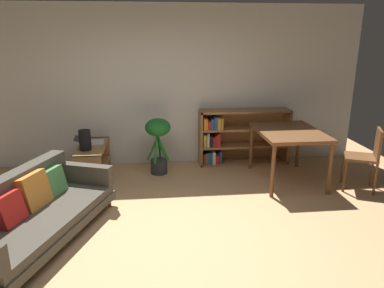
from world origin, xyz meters
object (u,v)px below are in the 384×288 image
object	(u,v)px
dining_table	(289,136)
dining_chair_near	(367,155)
media_console	(93,164)
desk_speaker	(85,140)
fabric_couch	(30,212)
potted_floor_plant	(158,138)
bookshelf	(237,137)
open_laptop	(91,141)

from	to	relation	value
dining_table	dining_chair_near	world-z (taller)	dining_chair_near
media_console	desk_speaker	xyz separation A→B (m)	(-0.06, -0.19, 0.44)
fabric_couch	desk_speaker	distance (m)	1.56
media_console	dining_chair_near	world-z (taller)	dining_chair_near
desk_speaker	dining_table	world-z (taller)	desk_speaker
media_console	potted_floor_plant	xyz separation A→B (m)	(1.01, 0.22, 0.32)
dining_chair_near	desk_speaker	bearing A→B (deg)	172.04
desk_speaker	bookshelf	bearing A→B (deg)	18.18
fabric_couch	dining_table	world-z (taller)	dining_table
potted_floor_plant	dining_chair_near	world-z (taller)	dining_chair_near
media_console	fabric_couch	bearing A→B (deg)	-104.36
open_laptop	dining_chair_near	bearing A→B (deg)	-12.78
media_console	bookshelf	size ratio (longest dim) A/B	0.66
potted_floor_plant	dining_chair_near	size ratio (longest dim) A/B	1.00
potted_floor_plant	dining_table	distance (m)	2.04
potted_floor_plant	bookshelf	size ratio (longest dim) A/B	0.59
fabric_couch	dining_chair_near	xyz separation A→B (m)	(4.42, 0.90, 0.20)
bookshelf	dining_table	bearing A→B (deg)	-57.17
dining_chair_near	potted_floor_plant	bearing A→B (deg)	161.87
potted_floor_plant	bookshelf	world-z (taller)	bookshelf
bookshelf	fabric_couch	bearing A→B (deg)	-141.18
fabric_couch	potted_floor_plant	distance (m)	2.38
media_console	dining_table	size ratio (longest dim) A/B	0.83
media_console	desk_speaker	world-z (taller)	desk_speaker
dining_table	fabric_couch	bearing A→B (deg)	-158.31
bookshelf	open_laptop	bearing A→B (deg)	-169.36
fabric_couch	open_laptop	world-z (taller)	fabric_couch
open_laptop	bookshelf	distance (m)	2.48
open_laptop	dining_table	size ratio (longest dim) A/B	0.37
potted_floor_plant	desk_speaker	bearing A→B (deg)	-159.04
open_laptop	bookshelf	size ratio (longest dim) A/B	0.29
open_laptop	bookshelf	xyz separation A→B (m)	(2.44, 0.46, -0.12)
media_console	bookshelf	world-z (taller)	bookshelf
open_laptop	desk_speaker	world-z (taller)	desk_speaker
dining_chair_near	bookshelf	world-z (taller)	bookshelf
media_console	open_laptop	xyz separation A→B (m)	(-0.04, 0.16, 0.32)
open_laptop	dining_chair_near	world-z (taller)	dining_chair_near
media_console	potted_floor_plant	world-z (taller)	potted_floor_plant
media_console	dining_chair_near	size ratio (longest dim) A/B	1.12
dining_table	bookshelf	world-z (taller)	bookshelf
media_console	open_laptop	world-z (taller)	open_laptop
media_console	open_laptop	size ratio (longest dim) A/B	2.26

